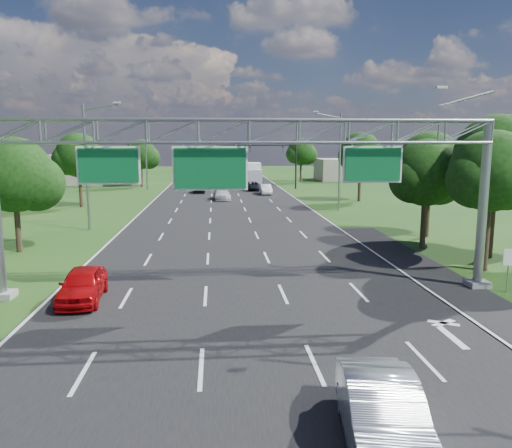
{
  "coord_description": "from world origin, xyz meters",
  "views": [
    {
      "loc": [
        -1.27,
        -10.75,
        7.0
      ],
      "look_at": [
        0.64,
        12.8,
        3.13
      ],
      "focal_mm": 35.0,
      "sensor_mm": 36.0,
      "label": 1
    }
  ],
  "objects": [
    {
      "name": "road_flare",
      "position": [
        10.2,
        14.0,
        0.0
      ],
      "size": [
        3.0,
        30.0,
        0.02
      ],
      "primitive_type": "cube",
      "color": "black",
      "rests_on": "ground"
    },
    {
      "name": "road",
      "position": [
        0.0,
        30.0,
        0.0
      ],
      "size": [
        18.0,
        180.0,
        0.02
      ],
      "primitive_type": "cube",
      "color": "black",
      "rests_on": "ground"
    },
    {
      "name": "sign_gantry",
      "position": [
        0.33,
        12.0,
        6.89
      ],
      "size": [
        23.5,
        1.0,
        9.56
      ],
      "color": "gray",
      "rests_on": "ground"
    },
    {
      "name": "regulatory_sign",
      "position": [
        12.4,
        10.98,
        1.51
      ],
      "size": [
        0.6,
        0.08,
        2.1
      ],
      "color": "gray",
      "rests_on": "ground"
    },
    {
      "name": "tree_verge_lb",
      "position": [
        -15.92,
        45.04,
        5.41
      ],
      "size": [
        5.76,
        4.8,
        8.06
      ],
      "color": "#2D2116",
      "rests_on": "ground"
    },
    {
      "name": "silver_sedan",
      "position": [
        2.49,
        -0.41,
        0.81
      ],
      "size": [
        2.32,
        5.07,
        1.61
      ],
      "primitive_type": "imported",
      "rotation": [
        0.0,
        0.0,
        -0.13
      ],
      "color": "silver",
      "rests_on": "ground"
    },
    {
      "name": "tree_cluster_right",
      "position": [
        14.8,
        19.19,
        5.31
      ],
      "size": [
        9.91,
        14.6,
        8.68
      ],
      "color": "#2D2116",
      "rests_on": "ground"
    },
    {
      "name": "building_left",
      "position": [
        -22.0,
        78.0,
        2.5
      ],
      "size": [
        14.0,
        10.0,
        5.0
      ],
      "primitive_type": "cube",
      "color": "#A09686",
      "rests_on": "ground"
    },
    {
      "name": "car_queue_c",
      "position": [
        -3.59,
        59.85,
        0.69
      ],
      "size": [
        1.69,
        4.09,
        1.39
      ],
      "primitive_type": "imported",
      "rotation": [
        0.0,
        0.0,
        0.01
      ],
      "color": "black",
      "rests_on": "ground"
    },
    {
      "name": "streetlight_l_far",
      "position": [
        -11.3,
        65.0,
        5.58
      ],
      "size": [
        2.97,
        0.22,
        10.16
      ],
      "color": "gray",
      "rests_on": "ground"
    },
    {
      "name": "building_right",
      "position": [
        24.0,
        82.0,
        2.0
      ],
      "size": [
        12.0,
        9.0,
        4.0
      ],
      "primitive_type": "cube",
      "color": "#A09686",
      "rests_on": "ground"
    },
    {
      "name": "tree_verge_rd",
      "position": [
        16.08,
        48.04,
        5.63
      ],
      "size": [
        5.76,
        4.8,
        8.28
      ],
      "color": "#2D2116",
      "rests_on": "ground"
    },
    {
      "name": "red_coupe",
      "position": [
        -7.25,
        11.29,
        0.75
      ],
      "size": [
        2.02,
        4.5,
        1.5
      ],
      "primitive_type": "imported",
      "rotation": [
        0.0,
        0.0,
        0.06
      ],
      "color": "#B9080C",
      "rests_on": "ground"
    },
    {
      "name": "ground",
      "position": [
        0.0,
        30.0,
        0.0
      ],
      "size": [
        220.0,
        220.0,
        0.0
      ],
      "primitive_type": "plane",
      "color": "#194514",
      "rests_on": "ground"
    },
    {
      "name": "tree_verge_re",
      "position": [
        14.08,
        78.04,
        5.2
      ],
      "size": [
        5.76,
        4.8,
        7.84
      ],
      "color": "#2D2116",
      "rests_on": "ground"
    },
    {
      "name": "streetlight_l_near",
      "position": [
        -11.3,
        30.0,
        5.58
      ],
      "size": [
        2.97,
        0.22,
        10.16
      ],
      "color": "gray",
      "rests_on": "ground"
    },
    {
      "name": "car_queue_b",
      "position": [
        4.26,
        62.69,
        0.64
      ],
      "size": [
        2.22,
        4.64,
        1.28
      ],
      "primitive_type": "imported",
      "rotation": [
        0.0,
        0.0,
        0.02
      ],
      "color": "black",
      "rests_on": "ground"
    },
    {
      "name": "car_queue_d",
      "position": [
        5.57,
        57.05,
        0.67
      ],
      "size": [
        1.48,
        4.11,
        1.35
      ],
      "primitive_type": "imported",
      "rotation": [
        0.0,
        0.0,
        0.01
      ],
      "color": "white",
      "rests_on": "ground"
    },
    {
      "name": "car_queue_a",
      "position": [
        -0.52,
        50.88,
        0.7
      ],
      "size": [
        2.26,
        4.91,
        1.39
      ],
      "primitive_type": "imported",
      "rotation": [
        0.0,
        0.0,
        0.07
      ],
      "color": "silver",
      "rests_on": "ground"
    },
    {
      "name": "tree_verge_la",
      "position": [
        -13.92,
        22.04,
        4.76
      ],
      "size": [
        5.76,
        4.8,
        7.4
      ],
      "color": "#2D2116",
      "rests_on": "ground"
    },
    {
      "name": "streetlight_r_mid",
      "position": [
        11.3,
        40.0,
        5.58
      ],
      "size": [
        2.97,
        0.22,
        10.16
      ],
      "color": "gray",
      "rests_on": "ground"
    },
    {
      "name": "box_truck",
      "position": [
        5.56,
        78.95,
        1.63
      ],
      "size": [
        2.77,
        9.01,
        3.39
      ],
      "rotation": [
        0.0,
        0.0,
        -0.03
      ],
      "color": "white",
      "rests_on": "ground"
    },
    {
      "name": "tree_verge_lc",
      "position": [
        -12.92,
        70.04,
        4.98
      ],
      "size": [
        5.76,
        4.8,
        7.62
      ],
      "color": "#2D2116",
      "rests_on": "ground"
    },
    {
      "name": "traffic_signal",
      "position": [
        7.48,
        65.0,
        5.17
      ],
      "size": [
        12.21,
        0.24,
        7.0
      ],
      "color": "black",
      "rests_on": "ground"
    }
  ]
}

